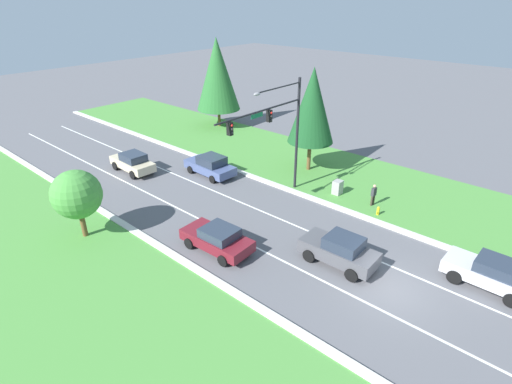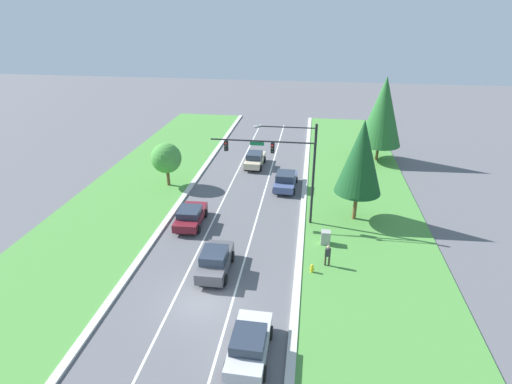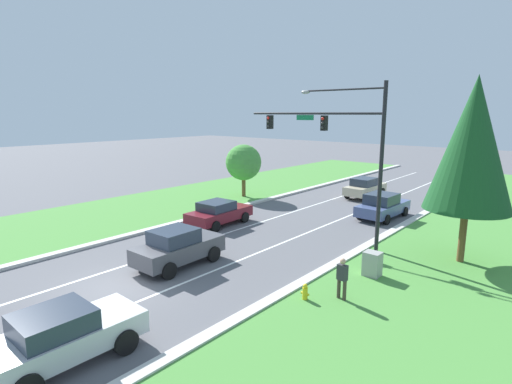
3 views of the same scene
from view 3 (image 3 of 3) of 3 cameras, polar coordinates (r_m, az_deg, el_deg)
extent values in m
plane|color=#5B5B60|center=(17.73, -19.14, -12.62)|extent=(160.00, 160.00, 0.00)
cube|color=beige|center=(13.58, -6.15, -19.41)|extent=(0.50, 90.00, 0.15)
cube|color=beige|center=(22.50, -26.60, -7.89)|extent=(0.50, 90.00, 0.15)
cube|color=#4C8E3D|center=(27.25, -30.99, -5.18)|extent=(10.00, 90.00, 0.08)
cube|color=white|center=(19.20, -21.94, -10.94)|extent=(0.14, 81.00, 0.01)
cube|color=white|center=(16.32, -15.81, -14.55)|extent=(0.14, 81.00, 0.01)
cylinder|color=black|center=(20.48, 17.40, 3.02)|extent=(0.20, 0.20, 8.49)
cylinder|color=black|center=(22.21, 7.92, 11.05)|extent=(8.17, 0.12, 0.12)
cube|color=#147042|center=(22.43, 7.02, 10.51)|extent=(1.10, 0.04, 0.28)
cylinder|color=black|center=(21.30, 12.31, 14.10)|extent=(4.49, 0.09, 0.09)
ellipsoid|color=gray|center=(22.46, 7.10, 13.98)|extent=(0.56, 0.28, 0.20)
cube|color=black|center=(21.78, 9.72, 9.68)|extent=(0.28, 0.32, 0.80)
sphere|color=red|center=(21.63, 9.51, 10.30)|extent=(0.16, 0.16, 0.16)
sphere|color=#2D2D2D|center=(21.64, 9.49, 9.68)|extent=(0.16, 0.16, 0.16)
sphere|color=#2D2D2D|center=(21.64, 9.47, 9.07)|extent=(0.16, 0.16, 0.16)
cube|color=black|center=(23.88, 2.01, 9.96)|extent=(0.28, 0.32, 0.80)
sphere|color=red|center=(23.74, 1.76, 10.51)|extent=(0.16, 0.16, 0.16)
sphere|color=#2D2D2D|center=(23.74, 1.76, 9.95)|extent=(0.16, 0.16, 0.16)
sphere|color=#2D2D2D|center=(23.75, 1.75, 9.39)|extent=(0.16, 0.16, 0.16)
cube|color=#4C4C51|center=(19.03, -10.94, -8.08)|extent=(1.91, 4.34, 0.77)
cube|color=#283342|center=(18.66, -11.64, -6.22)|extent=(1.68, 1.97, 0.64)
cylinder|color=black|center=(19.37, -6.12, -8.79)|extent=(0.26, 0.75, 0.75)
cylinder|color=black|center=(20.62, -9.65, -7.64)|extent=(0.26, 0.75, 0.75)
cylinder|color=black|center=(17.73, -12.37, -10.93)|extent=(0.26, 0.75, 0.75)
cylinder|color=black|center=(19.09, -15.77, -9.47)|extent=(0.26, 0.75, 0.75)
cube|color=silver|center=(13.14, -25.66, -18.41)|extent=(1.91, 4.34, 0.69)
cube|color=#283342|center=(12.77, -27.02, -16.21)|extent=(1.70, 1.96, 0.58)
cylinder|color=black|center=(13.09, -18.13, -19.69)|extent=(0.25, 0.76, 0.76)
cylinder|color=black|center=(14.51, -22.00, -16.73)|extent=(0.25, 0.76, 0.76)
cylinder|color=black|center=(13.72, -32.57, -19.45)|extent=(0.25, 0.76, 0.76)
cube|color=maroon|center=(25.47, -5.24, -3.19)|extent=(2.11, 4.50, 0.65)
cube|color=#283342|center=(25.15, -5.68, -1.98)|extent=(1.81, 2.06, 0.55)
cylinder|color=black|center=(25.95, -1.64, -3.62)|extent=(0.27, 0.69, 0.68)
cylinder|color=black|center=(27.15, -4.70, -2.99)|extent=(0.27, 0.69, 0.68)
cylinder|color=black|center=(23.98, -5.83, -4.93)|extent=(0.27, 0.69, 0.68)
cylinder|color=black|center=(25.27, -8.92, -4.16)|extent=(0.27, 0.69, 0.68)
cube|color=beige|center=(34.75, 15.33, 0.41)|extent=(1.91, 4.53, 0.69)
cube|color=#283342|center=(34.40, 15.18, 1.42)|extent=(1.66, 2.07, 0.62)
cylinder|color=black|center=(35.68, 17.56, -0.01)|extent=(0.26, 0.73, 0.72)
cylinder|color=black|center=(36.42, 15.08, 0.35)|extent=(0.26, 0.73, 0.72)
cylinder|color=black|center=(33.21, 15.54, -0.70)|extent=(0.26, 0.73, 0.72)
cylinder|color=black|center=(34.01, 12.93, -0.30)|extent=(0.26, 0.73, 0.72)
cube|color=#475684|center=(28.35, 17.67, -2.20)|extent=(2.11, 4.64, 0.68)
cube|color=#283342|center=(27.96, 17.51, -0.93)|extent=(1.82, 2.12, 0.69)
cylinder|color=black|center=(29.34, 20.48, -2.63)|extent=(0.26, 0.65, 0.64)
cylinder|color=black|center=(30.07, 17.15, -2.09)|extent=(0.26, 0.65, 0.64)
cylinder|color=black|center=(26.80, 18.17, -3.75)|extent=(0.26, 0.65, 0.64)
cylinder|color=black|center=(27.60, 14.59, -3.12)|extent=(0.26, 0.65, 0.64)
cube|color=#9E9E99|center=(18.15, 16.27, -9.94)|extent=(0.70, 0.60, 1.14)
cylinder|color=#42382D|center=(15.88, 11.73, -13.44)|extent=(0.14, 0.14, 0.84)
cylinder|color=#42382D|center=(15.74, 12.52, -13.70)|extent=(0.14, 0.14, 0.84)
cube|color=#333338|center=(15.52, 12.24, -11.15)|extent=(0.40, 0.26, 0.60)
sphere|color=tan|center=(15.36, 12.31, -9.63)|extent=(0.22, 0.22, 0.22)
cylinder|color=gold|center=(15.61, 7.01, -14.31)|extent=(0.20, 0.20, 0.55)
sphere|color=gold|center=(15.47, 7.04, -13.19)|extent=(0.18, 0.18, 0.18)
cylinder|color=gold|center=(15.66, 6.64, -14.11)|extent=(0.10, 0.09, 0.09)
cylinder|color=gold|center=(15.54, 7.39, -14.33)|extent=(0.10, 0.09, 0.09)
cylinder|color=brown|center=(21.15, 27.40, -5.67)|extent=(0.32, 0.32, 2.59)
cone|color=#194C23|center=(20.42, 28.49, 6.05)|extent=(3.78, 3.78, 6.05)
cylinder|color=brown|center=(33.53, -1.77, 0.80)|extent=(0.32, 0.32, 1.84)
sphere|color=#47933D|center=(33.22, -1.79, 4.25)|extent=(2.97, 2.97, 2.97)
camera|label=1|loc=(31.82, -47.41, 19.94)|focal=28.00mm
camera|label=2|loc=(16.51, -109.10, 32.11)|focal=28.00mm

